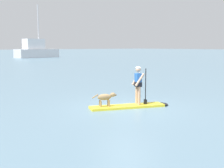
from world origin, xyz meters
TOP-DOWN VIEW (x-y plane):
  - ground_plane at (0.00, 0.00)m, footprint 400.00×400.00m
  - paddleboard at (0.21, -0.09)m, footprint 3.46×1.92m
  - person_paddler at (0.46, -0.19)m, footprint 0.68×0.59m
  - dog at (-0.87, 0.35)m, footprint 1.00×0.47m
  - moored_boat_port at (20.75, 52.41)m, footprint 9.88×4.32m

SIDE VIEW (x-z plane):
  - ground_plane at x=0.00m, z-range 0.00..0.00m
  - paddleboard at x=0.21m, z-range 0.00..0.10m
  - dog at x=-0.87m, z-range 0.20..0.77m
  - person_paddler at x=0.46m, z-range 0.22..1.84m
  - moored_boat_port at x=20.75m, z-range -4.26..7.37m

